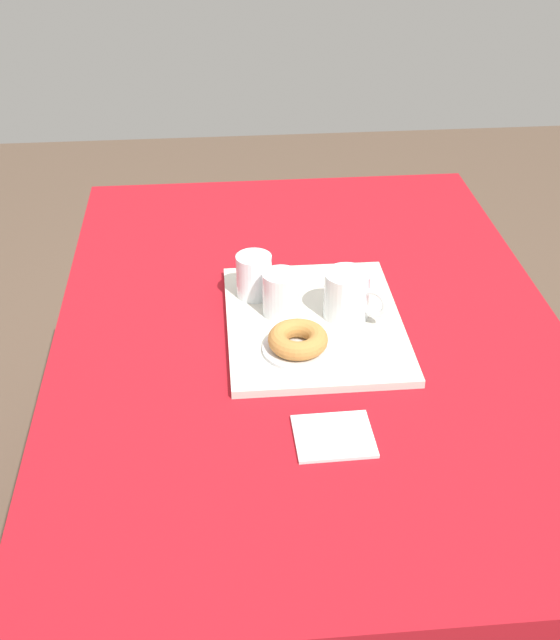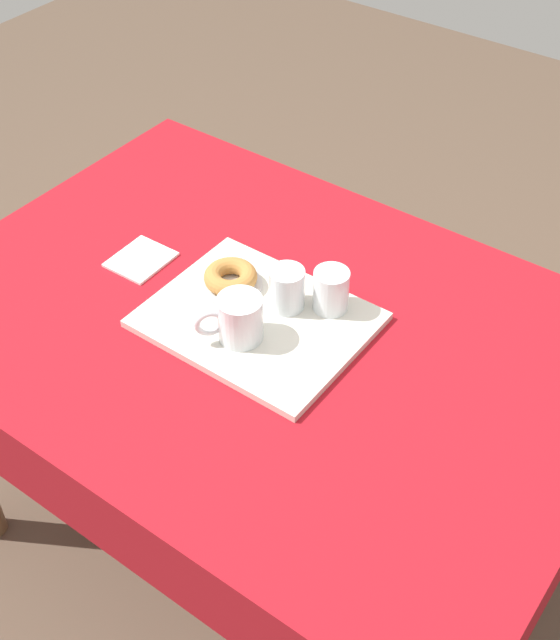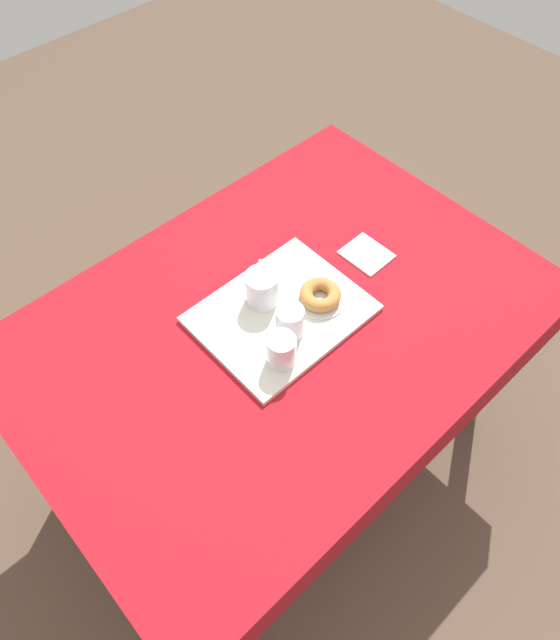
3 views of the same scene
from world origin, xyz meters
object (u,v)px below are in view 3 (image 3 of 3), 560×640
at_px(sugar_donut_left, 320,295).
at_px(water_glass_near, 290,323).
at_px(dining_table, 281,338).
at_px(water_glass_far, 281,351).
at_px(donut_plate_left, 320,300).
at_px(serving_tray, 281,313).
at_px(tea_mug_left, 262,288).
at_px(paper_napkin, 368,255).

bearing_deg(sugar_donut_left, water_glass_near, -171.41).
height_order(dining_table, water_glass_near, water_glass_near).
xyz_separation_m(water_glass_far, donut_plate_left, (0.20, 0.07, -0.03)).
relative_size(serving_tray, water_glass_near, 4.75).
xyz_separation_m(water_glass_near, sugar_donut_left, (0.12, 0.02, -0.01)).
relative_size(water_glass_near, sugar_donut_left, 0.81).
distance_m(dining_table, water_glass_far, 0.20).
bearing_deg(tea_mug_left, sugar_donut_left, -45.16).
distance_m(dining_table, sugar_donut_left, 0.17).
distance_m(tea_mug_left, water_glass_far, 0.19).
bearing_deg(donut_plate_left, serving_tray, 157.02).
distance_m(tea_mug_left, paper_napkin, 0.33).
height_order(dining_table, paper_napkin, paper_napkin).
bearing_deg(water_glass_near, sugar_donut_left, 8.59).
height_order(tea_mug_left, sugar_donut_left, tea_mug_left).
xyz_separation_m(serving_tray, water_glass_far, (-0.10, -0.11, 0.05)).
bearing_deg(serving_tray, tea_mug_left, 95.39).
height_order(donut_plate_left, paper_napkin, donut_plate_left).
height_order(water_glass_far, donut_plate_left, water_glass_far).
relative_size(tea_mug_left, donut_plate_left, 0.90).
distance_m(donut_plate_left, sugar_donut_left, 0.02).
bearing_deg(tea_mug_left, water_glass_near, -99.38).
bearing_deg(sugar_donut_left, donut_plate_left, 0.00).
bearing_deg(serving_tray, donut_plate_left, -22.98).
bearing_deg(paper_napkin, water_glass_near, -172.00).
xyz_separation_m(donut_plate_left, paper_napkin, (0.22, 0.03, -0.02)).
bearing_deg(tea_mug_left, dining_table, -91.67).
bearing_deg(sugar_donut_left, serving_tray, 157.02).
relative_size(tea_mug_left, water_glass_near, 1.32).
relative_size(donut_plate_left, paper_napkin, 1.03).
bearing_deg(serving_tray, dining_table, -134.61).
bearing_deg(donut_plate_left, water_glass_far, -161.54).
bearing_deg(water_glass_far, tea_mug_left, 61.66).
bearing_deg(dining_table, tea_mug_left, 88.33).
xyz_separation_m(serving_tray, water_glass_near, (-0.03, -0.06, 0.05)).
distance_m(water_glass_near, paper_napkin, 0.35).
xyz_separation_m(water_glass_near, paper_napkin, (0.34, 0.05, -0.05)).
xyz_separation_m(dining_table, tea_mug_left, (0.00, 0.07, 0.15)).
xyz_separation_m(tea_mug_left, sugar_donut_left, (0.10, -0.10, -0.02)).
relative_size(water_glass_near, paper_napkin, 0.70).
distance_m(donut_plate_left, paper_napkin, 0.22).
height_order(water_glass_near, sugar_donut_left, water_glass_near).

